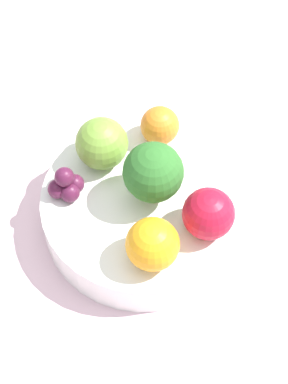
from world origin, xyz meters
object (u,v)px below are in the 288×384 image
at_px(bowl, 144,209).
at_px(apple_red, 102,143).
at_px(apple_green, 208,214).
at_px(broccoli, 152,171).
at_px(orange_back, 160,125).
at_px(orange_front, 153,244).
at_px(grape_cluster, 66,184).

height_order(bowl, apple_red, apple_red).
bearing_deg(apple_green, broccoli, -56.08).
bearing_deg(orange_back, apple_green, 92.65).
xyz_separation_m(orange_front, grape_cluster, (0.05, -0.09, -0.01)).
xyz_separation_m(apple_red, orange_front, (-0.01, 0.12, -0.00)).
bearing_deg(apple_red, bowl, 112.67).
distance_m(orange_front, orange_back, 0.14).
height_order(apple_red, orange_front, apple_red).
bearing_deg(orange_front, apple_green, -167.16).
distance_m(apple_red, apple_green, 0.13).
bearing_deg(orange_back, grape_cluster, 17.49).
xyz_separation_m(orange_front, orange_back, (-0.05, -0.13, -0.00)).
height_order(bowl, apple_green, apple_green).
height_order(apple_red, orange_back, apple_red).
bearing_deg(apple_red, broccoli, 120.90).
distance_m(broccoli, orange_front, 0.07).
relative_size(bowl, apple_green, 4.14).
bearing_deg(orange_back, apple_red, 6.97).
height_order(orange_front, orange_back, orange_front).
bearing_deg(bowl, orange_front, 77.63).
relative_size(apple_green, grape_cluster, 1.34).
relative_size(broccoli, grape_cluster, 1.85).
relative_size(broccoli, orange_back, 1.70).
height_order(apple_green, grape_cluster, apple_green).
xyz_separation_m(bowl, broccoli, (-0.01, -0.00, 0.06)).
distance_m(broccoli, grape_cluster, 0.09).
relative_size(apple_red, grape_cluster, 1.43).
xyz_separation_m(bowl, apple_green, (-0.04, 0.05, 0.05)).
bearing_deg(bowl, orange_back, -121.12).
distance_m(broccoli, apple_red, 0.06).
bearing_deg(broccoli, grape_cluster, -20.45).
xyz_separation_m(bowl, grape_cluster, (0.07, -0.03, 0.03)).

